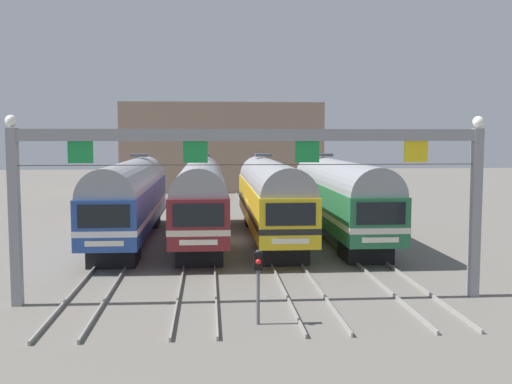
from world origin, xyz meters
TOP-DOWN VIEW (x-y plane):
  - ground_plane at (0.00, 0.00)m, footprint 160.00×160.00m
  - track_bed at (0.00, 17.00)m, footprint 13.96×70.00m
  - commuter_train_blue at (-6.23, -0.00)m, footprint 2.88×18.06m
  - commuter_train_maroon at (-2.08, -0.00)m, footprint 2.88×18.06m
  - commuter_train_yellow at (2.08, -0.00)m, footprint 2.88×18.06m
  - commuter_train_green at (6.23, -0.00)m, footprint 2.88×18.06m
  - catenary_gantry at (0.00, -13.50)m, footprint 17.70×0.44m
  - yard_signal_mast at (0.00, -16.42)m, footprint 0.28×0.35m
  - maintenance_building at (-0.10, 35.09)m, footprint 22.36×10.00m

SIDE VIEW (x-z plane):
  - ground_plane at x=0.00m, z-range 0.00..0.00m
  - track_bed at x=0.00m, z-range 0.00..0.15m
  - yard_signal_mast at x=0.00m, z-range 0.50..2.98m
  - commuter_train_blue at x=-6.23m, z-range 0.16..5.21m
  - commuter_train_maroon at x=-2.08m, z-range 0.16..5.21m
  - commuter_train_yellow at x=2.08m, z-range 0.16..5.21m
  - commuter_train_green at x=6.23m, z-range 0.16..5.21m
  - maintenance_building at x=-0.10m, z-range 0.00..9.94m
  - catenary_gantry at x=0.00m, z-range 1.63..8.60m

